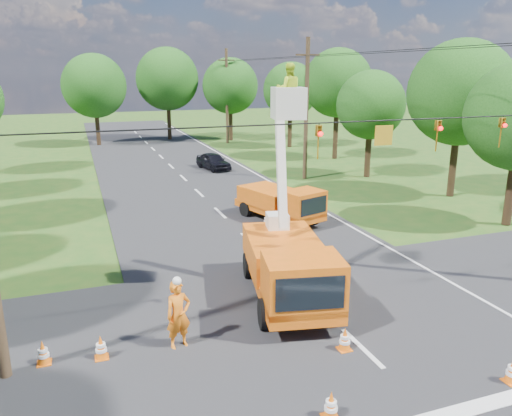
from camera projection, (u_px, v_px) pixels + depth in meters
name	position (u px, v px, depth m)	size (l,w,h in m)	color
ground	(199.00, 194.00, 32.51)	(140.00, 140.00, 0.00)	#235018
road_main	(199.00, 194.00, 32.51)	(12.00, 100.00, 0.06)	black
road_cross	(329.00, 318.00, 16.18)	(56.00, 10.00, 0.07)	black
edge_line	(279.00, 187.00, 34.33)	(0.12, 90.00, 0.02)	silver
bucket_truck	(289.00, 255.00, 17.01)	(3.58, 6.71, 7.99)	orange
second_truck	(281.00, 203.00, 26.27)	(3.49, 5.65, 1.99)	orange
ground_worker	(178.00, 315.00, 14.22)	(0.75, 0.49, 2.05)	orange
distant_car	(213.00, 161.00, 40.29)	(1.58, 3.92, 1.34)	black
traffic_cone_0	(331.00, 405.00, 11.41)	(0.38, 0.38, 0.71)	orange
traffic_cone_2	(293.00, 257.00, 20.45)	(0.38, 0.38, 0.71)	orange
traffic_cone_3	(267.00, 220.00, 25.56)	(0.38, 0.38, 0.71)	orange
traffic_cone_4	(101.00, 348.00, 13.79)	(0.38, 0.38, 0.71)	orange
traffic_cone_5	(43.00, 353.00, 13.53)	(0.38, 0.38, 0.71)	orange
traffic_cone_7	(290.00, 194.00, 30.99)	(0.38, 0.38, 0.71)	orange
traffic_cone_8	(345.00, 339.00, 14.20)	(0.38, 0.38, 0.71)	orange
pole_right_mid	(306.00, 109.00, 35.73)	(1.80, 0.30, 10.00)	#4C3823
pole_right_far	(227.00, 96.00, 53.87)	(1.80, 0.30, 10.00)	#4C3823
signal_span	(401.00, 134.00, 15.33)	(18.00, 0.29, 1.07)	black
tree_right_b	(461.00, 93.00, 30.24)	(6.40, 6.40, 9.65)	#382616
tree_right_c	(371.00, 105.00, 36.30)	(5.00, 5.00, 7.83)	#382616
tree_right_d	(338.00, 83.00, 43.71)	(6.00, 6.00, 9.70)	#382616
tree_right_e	(291.00, 90.00, 50.88)	(5.60, 5.60, 8.63)	#382616
tree_far_a	(94.00, 86.00, 51.90)	(6.60, 6.60, 9.50)	#382616
tree_far_b	(167.00, 79.00, 56.16)	(7.00, 7.00, 10.32)	#382616
tree_far_c	(230.00, 86.00, 55.76)	(6.20, 6.20, 9.18)	#382616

